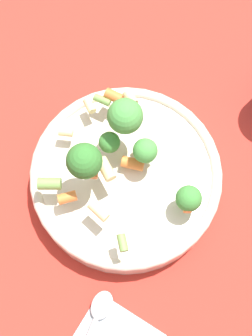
% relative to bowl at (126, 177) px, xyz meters
% --- Properties ---
extents(ground_plane, '(3.00, 3.00, 0.00)m').
position_rel_bowl_xyz_m(ground_plane, '(0.00, 0.00, -0.02)').
color(ground_plane, '#B72D23').
extents(bowl, '(0.25, 0.25, 0.05)m').
position_rel_bowl_xyz_m(bowl, '(0.00, 0.00, 0.00)').
color(bowl, beige).
rests_on(bowl, ground_plane).
extents(pasta_salad, '(0.17, 0.20, 0.09)m').
position_rel_bowl_xyz_m(pasta_salad, '(-0.00, 0.01, 0.07)').
color(pasta_salad, '#8CB766').
rests_on(pasta_salad, bowl).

